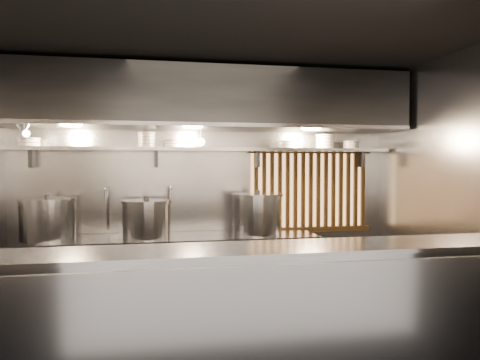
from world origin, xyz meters
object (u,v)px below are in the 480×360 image
object	(u,v)px
pendant_bulb	(201,142)
stock_pot_mid	(147,219)
stock_pot_right	(257,214)
heat_lamp	(24,128)
stock_pot_left	(48,219)

from	to	relation	value
pendant_bulb	stock_pot_mid	xyz separation A→B (m)	(-0.61, -0.12, -0.85)
pendant_bulb	stock_pot_right	size ratio (longest dim) A/B	0.26
heat_lamp	stock_pot_left	world-z (taller)	heat_lamp
pendant_bulb	stock_pot_right	xyz separation A→B (m)	(0.64, -0.08, -0.83)
pendant_bulb	stock_pot_right	bearing A→B (deg)	-6.94
heat_lamp	pendant_bulb	size ratio (longest dim) A/B	1.87
stock_pot_left	stock_pot_mid	size ratio (longest dim) A/B	1.07
heat_lamp	stock_pot_mid	size ratio (longest dim) A/B	0.51
stock_pot_mid	stock_pot_right	xyz separation A→B (m)	(1.25, 0.04, 0.03)
pendant_bulb	stock_pot_left	world-z (taller)	pendant_bulb
stock_pot_left	stock_pot_right	bearing A→B (deg)	-1.18
heat_lamp	stock_pot_right	xyz separation A→B (m)	(2.44, 0.27, -0.93)
heat_lamp	stock_pot_mid	distance (m)	1.54
stock_pot_left	stock_pot_right	xyz separation A→B (m)	(2.29, -0.05, 0.01)
pendant_bulb	stock_pot_left	size ratio (longest dim) A/B	0.26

